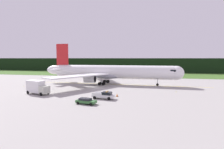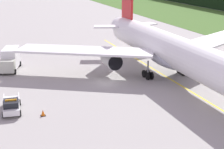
{
  "view_description": "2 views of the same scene",
  "coord_description": "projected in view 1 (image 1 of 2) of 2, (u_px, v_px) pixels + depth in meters",
  "views": [
    {
      "loc": [
        18.71,
        -58.49,
        9.97
      ],
      "look_at": [
        3.63,
        8.75,
        3.86
      ],
      "focal_mm": 29.63,
      "sensor_mm": 36.0,
      "label": 1
    },
    {
      "loc": [
        51.69,
        -18.44,
        17.87
      ],
      "look_at": [
        7.6,
        -2.15,
        3.69
      ],
      "focal_mm": 59.13,
      "sensor_mm": 36.0,
      "label": 2
    }
  ],
  "objects": [
    {
      "name": "ground",
      "position": [
        96.0,
        88.0,
        61.8
      ],
      "size": [
        320.0,
        320.0,
        0.0
      ],
      "primitive_type": "plane",
      "color": "#9A9692"
    },
    {
      "name": "grass_verge",
      "position": [
        122.0,
        74.0,
        114.85
      ],
      "size": [
        320.0,
        35.19,
        0.04
      ],
      "primitive_type": "cube",
      "color": "#3C6123",
      "rests_on": "ground"
    },
    {
      "name": "distant_tree_line",
      "position": [
        127.0,
        65.0,
        135.46
      ],
      "size": [
        288.0,
        7.06,
        9.91
      ],
      "primitive_type": "cube",
      "color": "black",
      "rests_on": "ground"
    },
    {
      "name": "taxiway_centerline_main",
      "position": [
        112.0,
        84.0,
        70.76
      ],
      "size": [
        71.03,
        1.44,
        0.01
      ],
      "primitive_type": "cube",
      "rotation": [
        0.0,
        0.0,
        -0.02
      ],
      "color": "yellow",
      "rests_on": "ground"
    },
    {
      "name": "airliner",
      "position": [
        110.0,
        72.0,
        70.55
      ],
      "size": [
        53.67,
        46.97,
        15.7
      ],
      "color": "white",
      "rests_on": "ground"
    },
    {
      "name": "ops_pickup_truck",
      "position": [
        104.0,
        95.0,
        45.28
      ],
      "size": [
        5.63,
        2.7,
        1.94
      ],
      "color": "white",
      "rests_on": "ground"
    },
    {
      "name": "catering_truck",
      "position": [
        37.0,
        87.0,
        51.24
      ],
      "size": [
        7.39,
        4.28,
        3.92
      ],
      "color": "beige",
      "rests_on": "ground"
    },
    {
      "name": "staff_car",
      "position": [
        86.0,
        101.0,
        40.18
      ],
      "size": [
        4.69,
        2.47,
        1.3
      ],
      "color": "#326832",
      "rests_on": "ground"
    },
    {
      "name": "apron_cone",
      "position": [
        117.0,
        95.0,
        48.1
      ],
      "size": [
        0.61,
        0.61,
        0.77
      ],
      "color": "black",
      "rests_on": "ground"
    },
    {
      "name": "taxiway_edge_light_east",
      "position": [
        176.0,
        92.0,
        53.92
      ],
      "size": [
        0.12,
        0.12,
        0.44
      ],
      "color": "yellow",
      "rests_on": "ground"
    },
    {
      "name": "taxiway_edge_light_west",
      "position": [
        24.0,
        86.0,
        65.07
      ],
      "size": [
        0.12,
        0.12,
        0.37
      ],
      "color": "yellow",
      "rests_on": "ground"
    }
  ]
}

